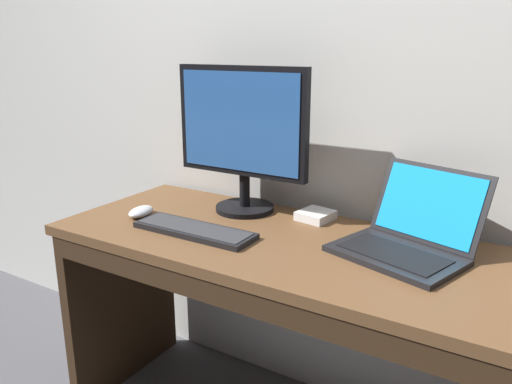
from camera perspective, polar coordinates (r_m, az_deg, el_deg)
The scene contains 7 objects.
back_wall at distance 1.80m, azimuth 9.18°, elevation 18.07°, with size 5.08×0.04×2.83m, color silver.
desk at distance 1.68m, azimuth 3.00°, elevation -12.31°, with size 1.52×0.61×0.76m.
laptop_black at distance 1.54m, azimuth 16.46°, elevation -5.17°, with size 0.43×0.41×0.24m.
external_monitor at distance 1.79m, azimuth -1.60°, elevation 6.71°, with size 0.51×0.21×0.52m.
wired_keyboard at distance 1.66m, azimuth -6.94°, elevation -4.27°, with size 0.42×0.13×0.02m.
computer_mouse at distance 1.85m, azimuth -12.81°, elevation -2.16°, with size 0.07×0.12×0.03m, color #B7B7BC.
external_drive_box at distance 1.78m, azimuth 6.71°, elevation -2.62°, with size 0.11×0.11×0.03m, color silver.
Camera 1 is at (0.69, -1.31, 1.35)m, focal length 35.56 mm.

